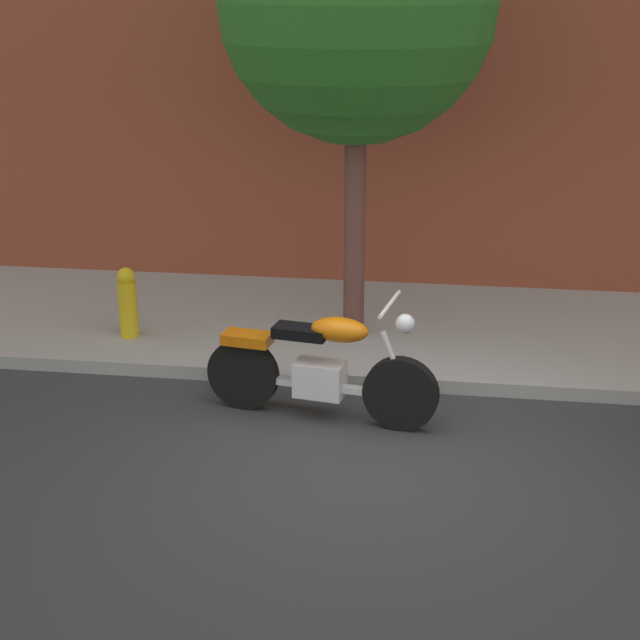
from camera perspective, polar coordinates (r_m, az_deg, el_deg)
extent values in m
plane|color=#303335|center=(7.95, 2.91, -8.15)|extent=(60.00, 60.00, 0.00)
cube|color=#9C9C9C|center=(10.53, 4.35, -0.56)|extent=(23.86, 3.07, 0.14)
cylinder|color=black|center=(8.26, 4.92, -4.49)|extent=(0.68, 0.22, 0.67)
cylinder|color=black|center=(8.66, -4.69, -3.28)|extent=(0.68, 0.22, 0.67)
cube|color=silver|center=(8.41, 0.00, -3.57)|extent=(0.48, 0.35, 0.32)
cube|color=silver|center=(8.44, 0.00, -4.01)|extent=(1.33, 0.30, 0.06)
ellipsoid|color=#D1660C|center=(8.18, 1.20, -0.60)|extent=(0.56, 0.34, 0.22)
cube|color=black|center=(8.30, -1.19, -0.72)|extent=(0.51, 0.31, 0.10)
cube|color=#D1660C|center=(8.51, -4.44, -1.12)|extent=(0.47, 0.31, 0.10)
cylinder|color=silver|center=(8.16, 4.57, -2.64)|extent=(0.28, 0.09, 0.58)
cylinder|color=silver|center=(7.98, 4.25, 0.96)|extent=(0.15, 0.70, 0.04)
sphere|color=silver|center=(8.01, 5.20, -0.22)|extent=(0.17, 0.17, 0.17)
cylinder|color=silver|center=(8.66, -1.26, -3.58)|extent=(0.80, 0.22, 0.09)
cylinder|color=brown|center=(9.81, 2.12, 6.08)|extent=(0.22, 0.22, 2.80)
sphere|color=#2B6C25|center=(9.53, 2.29, 18.71)|extent=(2.71, 2.71, 2.71)
cylinder|color=gold|center=(10.23, -11.54, 0.28)|extent=(0.20, 0.20, 0.75)
sphere|color=gold|center=(10.10, -11.71, 2.61)|extent=(0.19, 0.19, 0.19)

